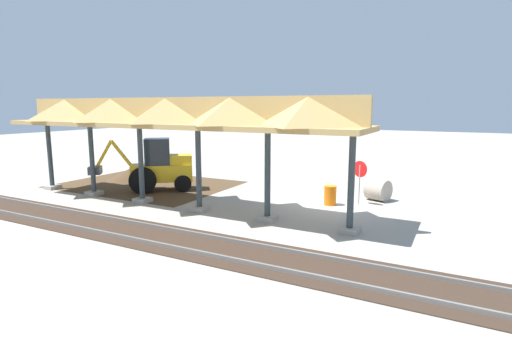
# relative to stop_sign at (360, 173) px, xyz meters

# --- Properties ---
(ground_plane) EXTENTS (120.00, 120.00, 0.00)m
(ground_plane) POSITION_rel_stop_sign_xyz_m (1.18, 0.39, -1.46)
(ground_plane) COLOR #9E998E
(dirt_work_zone) EXTENTS (9.73, 7.00, 0.01)m
(dirt_work_zone) POSITION_rel_stop_sign_xyz_m (12.07, 0.99, -1.46)
(dirt_work_zone) COLOR #4C3823
(dirt_work_zone) RESTS_ON ground
(platform_canopy) EXTENTS (17.72, 3.20, 4.90)m
(platform_canopy) POSITION_rel_stop_sign_xyz_m (7.55, 4.35, 2.70)
(platform_canopy) COLOR #9E998E
(platform_canopy) RESTS_ON ground
(rail_tracks) EXTENTS (60.00, 2.58, 0.15)m
(rail_tracks) POSITION_rel_stop_sign_xyz_m (1.18, 7.97, -1.43)
(rail_tracks) COLOR slate
(rail_tracks) RESTS_ON ground
(stop_sign) EXTENTS (0.71, 0.32, 2.05)m
(stop_sign) POSITION_rel_stop_sign_xyz_m (0.00, 0.00, 0.00)
(stop_sign) COLOR gray
(stop_sign) RESTS_ON ground
(backhoe) EXTENTS (4.83, 4.23, 2.82)m
(backhoe) POSITION_rel_stop_sign_xyz_m (10.32, 1.87, -0.20)
(backhoe) COLOR yellow
(backhoe) RESTS_ON ground
(dirt_mound) EXTENTS (6.18, 6.18, 1.58)m
(dirt_mound) POSITION_rel_stop_sign_xyz_m (13.93, 0.20, -1.46)
(dirt_mound) COLOR #4C3823
(dirt_mound) RESTS_ON ground
(concrete_pipe) EXTENTS (1.27, 1.31, 1.04)m
(concrete_pipe) POSITION_rel_stop_sign_xyz_m (-0.61, -1.26, -0.94)
(concrete_pipe) COLOR #9E9384
(concrete_pipe) RESTS_ON ground
(traffic_barrel) EXTENTS (0.56, 0.56, 0.90)m
(traffic_barrel) POSITION_rel_stop_sign_xyz_m (1.15, 0.71, -1.01)
(traffic_barrel) COLOR orange
(traffic_barrel) RESTS_ON ground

